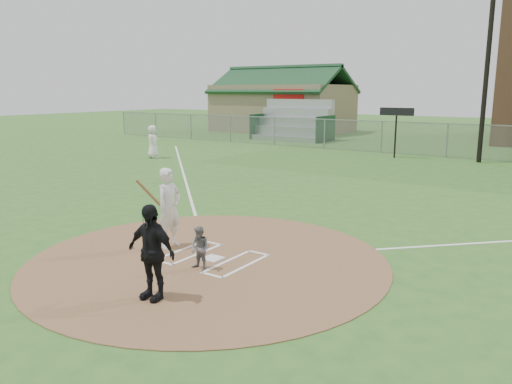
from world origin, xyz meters
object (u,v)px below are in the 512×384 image
Objects in this scene: catcher at (200,248)px; batter_at_plate at (169,208)px; home_plate at (213,258)px; umpire at (151,252)px; ondeck_player at (153,142)px.

batter_at_plate reaches higher than catcher.
umpire is at bearing -78.72° from home_plate.
home_plate is 0.21× the size of batter_at_plate.
batter_at_plate is at bearing 123.99° from umpire.
catcher is at bearing -26.12° from batter_at_plate.
umpire reaches higher than home_plate.
home_plate is at bearing 97.44° from umpire.
umpire is at bearing 161.57° from ondeck_player.
catcher is 0.51× the size of ondeck_player.
catcher reaches higher than home_plate.
batter_at_plate reaches higher than home_plate.
batter_at_plate is at bearing 174.52° from home_plate.
umpire is (0.26, -1.70, 0.44)m from catcher.
umpire is 0.96× the size of ondeck_player.
umpire is 20.65m from ondeck_player.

